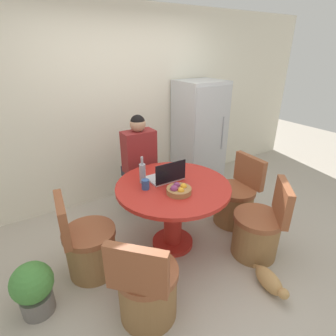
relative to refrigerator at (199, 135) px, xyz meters
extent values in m
plane|color=#B2A899|center=(-1.10, -1.31, -0.82)|extent=(12.00, 12.00, 0.00)
cube|color=silver|center=(-1.10, 0.36, 0.48)|extent=(7.00, 0.06, 2.60)
cube|color=silver|center=(0.00, 0.01, 0.00)|extent=(0.66, 0.60, 1.64)
cube|color=#AFB2B5|center=(0.00, -0.30, 0.00)|extent=(0.63, 0.01, 1.54)
cylinder|color=gray|center=(0.20, -0.31, 0.08)|extent=(0.02, 0.02, 0.49)
cylinder|color=#B2261E|center=(-1.18, -1.09, -0.79)|extent=(0.46, 0.46, 0.05)
cylinder|color=#B2261E|center=(-1.18, -1.09, -0.43)|extent=(0.20, 0.20, 0.68)
cylinder|color=#B2261E|center=(-1.18, -1.09, -0.07)|extent=(1.19, 1.19, 0.04)
cylinder|color=olive|center=(-0.51, -1.68, -0.60)|extent=(0.47, 0.47, 0.43)
cylinder|color=brown|center=(-0.51, -1.68, -0.36)|extent=(0.50, 0.50, 0.06)
cube|color=brown|center=(-0.36, -1.81, -0.14)|extent=(0.35, 0.39, 0.38)
cylinder|color=olive|center=(-2.07, -0.99, -0.60)|extent=(0.47, 0.47, 0.43)
cylinder|color=brown|center=(-2.07, -0.99, -0.36)|extent=(0.50, 0.50, 0.06)
cube|color=brown|center=(-2.27, -0.97, -0.14)|extent=(0.12, 0.46, 0.38)
cylinder|color=olive|center=(-1.82, -1.71, -0.60)|extent=(0.47, 0.47, 0.43)
cylinder|color=brown|center=(-1.82, -1.71, -0.36)|extent=(0.50, 0.50, 0.06)
cube|color=brown|center=(-1.96, -1.85, -0.14)|extent=(0.36, 0.37, 0.38)
cylinder|color=olive|center=(-0.29, -1.13, -0.60)|extent=(0.47, 0.47, 0.43)
cylinder|color=brown|center=(-0.29, -1.13, -0.36)|extent=(0.50, 0.50, 0.06)
cube|color=brown|center=(-0.09, -1.13, -0.14)|extent=(0.09, 0.45, 0.38)
cube|color=#2D2D38|center=(-1.18, -0.17, -0.58)|extent=(0.28, 0.16, 0.49)
cube|color=#2D2D38|center=(-1.18, -0.23, -0.26)|extent=(0.32, 0.36, 0.14)
cube|color=maroon|center=(-1.18, -0.31, 0.07)|extent=(0.40, 0.22, 0.52)
sphere|color=tan|center=(-1.18, -0.31, 0.41)|extent=(0.19, 0.19, 0.19)
sphere|color=black|center=(-1.18, -0.31, 0.44)|extent=(0.18, 0.18, 0.18)
cube|color=#B7B7BC|center=(-1.18, -0.92, -0.04)|extent=(0.36, 0.25, 0.02)
cube|color=black|center=(-1.18, -1.04, 0.07)|extent=(0.36, 0.01, 0.21)
cylinder|color=olive|center=(-1.23, -1.26, -0.02)|extent=(0.24, 0.24, 0.05)
sphere|color=orange|center=(-1.17, -1.26, 0.01)|extent=(0.06, 0.06, 0.06)
sphere|color=#7A2D5B|center=(-1.22, -1.21, 0.01)|extent=(0.07, 0.07, 0.07)
sphere|color=#7A2D5B|center=(-1.28, -1.26, 0.01)|extent=(0.08, 0.08, 0.08)
sphere|color=orange|center=(-1.24, -1.32, 0.01)|extent=(0.06, 0.06, 0.06)
cylinder|color=#2D4C84|center=(-1.46, -1.02, 0.00)|extent=(0.08, 0.08, 0.10)
cylinder|color=#9999A3|center=(-1.42, -0.88, 0.05)|extent=(0.07, 0.07, 0.21)
cylinder|color=#9999A3|center=(-1.42, -0.88, 0.20)|extent=(0.03, 0.03, 0.08)
ellipsoid|color=tan|center=(-0.75, -2.07, -0.73)|extent=(0.22, 0.36, 0.17)
sphere|color=tan|center=(-0.78, -2.25, -0.70)|extent=(0.10, 0.10, 0.10)
cylinder|color=tan|center=(-0.71, -1.92, -0.71)|extent=(0.07, 0.15, 0.12)
cylinder|color=slate|center=(-2.61, -1.20, -0.73)|extent=(0.26, 0.26, 0.18)
sphere|color=#47893D|center=(-2.61, -1.20, -0.49)|extent=(0.34, 0.34, 0.34)
camera|label=1|loc=(-2.48, -3.09, 1.23)|focal=28.00mm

